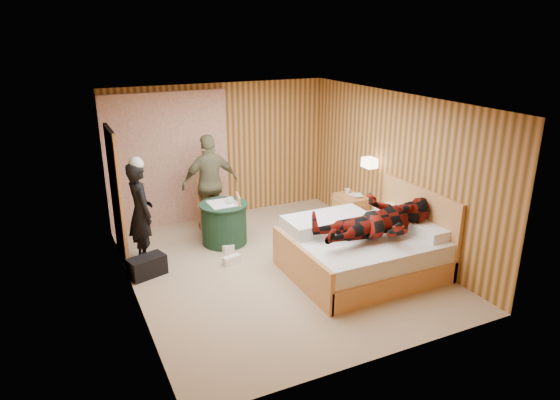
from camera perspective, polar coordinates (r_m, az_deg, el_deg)
name	(u,v)px	position (r m, az deg, el deg)	size (l,w,h in m)	color
floor	(277,266)	(7.65, -0.36, -7.57)	(4.20, 5.00, 0.01)	tan
ceiling	(277,100)	(6.90, -0.40, 11.30)	(4.20, 5.00, 0.01)	white
wall_back	(220,151)	(9.42, -6.84, 5.58)	(4.20, 0.02, 2.50)	tan
wall_left	(127,210)	(6.62, -17.09, -1.07)	(0.02, 5.00, 2.50)	tan
wall_right	(395,171)	(8.25, 12.99, 3.25)	(0.02, 5.00, 2.50)	tan
curtain	(168,160)	(9.11, -12.66, 4.45)	(2.20, 0.08, 2.40)	beige
doorway	(116,194)	(8.02, -18.24, 0.61)	(0.06, 0.90, 2.05)	black
wall_lamp	(370,163)	(8.48, 10.21, 4.22)	(0.26, 0.24, 0.16)	gold
bed	(365,250)	(7.49, 9.69, -5.61)	(2.17, 1.71, 1.18)	#E19F5C
nightstand	(350,211)	(9.09, 8.06, -1.22)	(0.45, 0.61, 0.59)	#E19F5C
round_table	(224,223)	(8.36, -6.41, -2.62)	(0.80, 0.80, 0.71)	#1C3E27
chair_far	(211,201)	(8.86, -7.89, -0.14)	(0.48, 0.48, 0.93)	#E19F5C
chair_near	(233,215)	(8.32, -5.43, -1.74)	(0.45, 0.45, 0.84)	#E19F5C
duffel_bag	(147,266)	(7.57, -14.96, -7.34)	(0.53, 0.28, 0.30)	black
sneaker_left	(230,247)	(8.18, -5.78, -5.41)	(0.25, 0.10, 0.11)	white
sneaker_right	(232,260)	(7.75, -5.55, -6.81)	(0.28, 0.11, 0.12)	white
woman_standing	(141,213)	(7.82, -15.64, -1.40)	(0.58, 0.38, 1.58)	black
man_at_table	(210,183)	(8.79, -7.96, 1.92)	(1.01, 0.42, 1.72)	#716D4B
man_on_bed	(379,211)	(7.08, 11.26, -1.26)	(1.77, 0.67, 0.86)	maroon
book_lower	(353,196)	(8.95, 8.32, 0.44)	(0.17, 0.22, 0.02)	white
book_upper	(353,195)	(8.95, 8.33, 0.56)	(0.16, 0.22, 0.02)	white
cup_nightstand	(347,191)	(9.09, 7.71, 0.99)	(0.10, 0.10, 0.09)	white
cup_table	(230,200)	(8.21, -5.73, -0.03)	(0.12, 0.12, 0.10)	white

